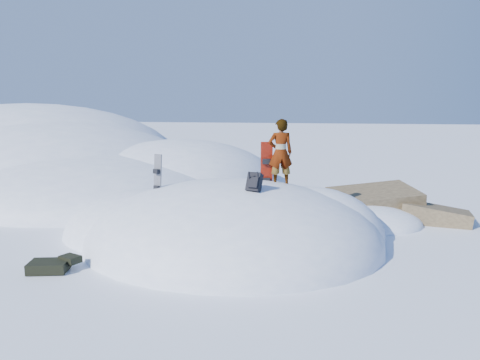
# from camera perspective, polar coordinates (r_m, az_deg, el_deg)

# --- Properties ---
(ground) EXTENTS (120.00, 120.00, 0.00)m
(ground) POSITION_cam_1_polar(r_m,az_deg,el_deg) (11.11, -0.92, -7.78)
(ground) COLOR white
(ground) RESTS_ON ground
(snow_mound) EXTENTS (8.00, 6.00, 3.00)m
(snow_mound) POSITION_cam_1_polar(r_m,az_deg,el_deg) (11.36, -1.57, -7.38)
(snow_mound) COLOR white
(snow_mound) RESTS_ON ground
(snow_ridge) EXTENTS (21.50, 18.50, 6.40)m
(snow_ridge) POSITION_cam_1_polar(r_m,az_deg,el_deg) (23.95, -21.84, 0.97)
(snow_ridge) COLOR white
(snow_ridge) RESTS_ON ground
(rock_outcrop) EXTENTS (4.68, 4.41, 1.68)m
(rock_outcrop) POSITION_cam_1_polar(r_m,az_deg,el_deg) (13.97, 16.58, -4.48)
(rock_outcrop) COLOR #786244
(rock_outcrop) RESTS_ON ground
(snowboard_red) EXTENTS (0.29, 0.18, 1.55)m
(snowboard_red) POSITION_cam_1_polar(r_m,az_deg,el_deg) (11.37, 3.24, 0.86)
(snowboard_red) COLOR red
(snowboard_red) RESTS_ON snow_mound
(snowboard_dark) EXTENTS (0.27, 0.25, 1.33)m
(snowboard_dark) POSITION_cam_1_polar(r_m,az_deg,el_deg) (11.31, -10.04, -0.18)
(snowboard_dark) COLOR black
(snowboard_dark) RESTS_ON snow_mound
(backpack) EXTENTS (0.37, 0.45, 0.49)m
(backpack) POSITION_cam_1_polar(r_m,az_deg,el_deg) (9.97, 1.75, -0.30)
(backpack) COLOR black
(backpack) RESTS_ON snow_mound
(gear_pile) EXTENTS (0.99, 0.76, 0.26)m
(gear_pile) POSITION_cam_1_polar(r_m,az_deg,el_deg) (10.07, -21.92, -9.60)
(gear_pile) COLOR black
(gear_pile) RESTS_ON ground
(person) EXTENTS (0.66, 0.52, 1.59)m
(person) POSITION_cam_1_polar(r_m,az_deg,el_deg) (11.12, 4.96, 3.35)
(person) COLOR slate
(person) RESTS_ON snow_mound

